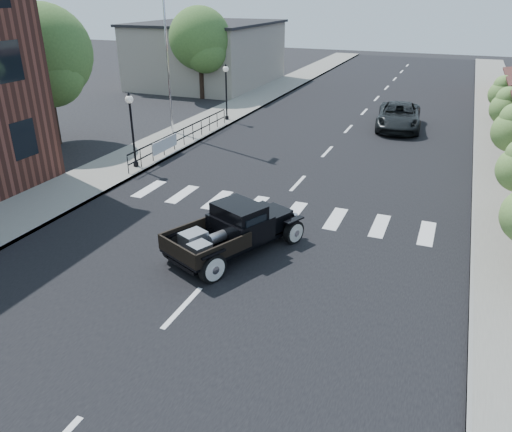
% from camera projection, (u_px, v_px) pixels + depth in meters
% --- Properties ---
extents(ground, '(120.00, 120.00, 0.00)m').
position_uv_depth(ground, '(230.00, 257.00, 15.68)').
color(ground, black).
rests_on(ground, ground).
extents(road, '(14.00, 80.00, 0.02)m').
position_uv_depth(road, '(341.00, 137.00, 28.34)').
color(road, black).
rests_on(road, ground).
extents(road_markings, '(12.00, 60.00, 0.06)m').
position_uv_depth(road_markings, '(317.00, 163.00, 24.12)').
color(road_markings, silver).
rests_on(road_markings, ground).
extents(sidewalk_left, '(3.00, 80.00, 0.15)m').
position_uv_depth(sidewalk_left, '(207.00, 123.00, 31.22)').
color(sidewalk_left, gray).
rests_on(sidewalk_left, ground).
extents(sidewalk_right, '(3.00, 80.00, 0.15)m').
position_uv_depth(sidewalk_right, '(505.00, 153.00, 25.41)').
color(sidewalk_right, gray).
rests_on(sidewalk_right, ground).
extents(low_building_left, '(10.00, 12.00, 5.00)m').
position_uv_depth(low_building_left, '(208.00, 55.00, 43.41)').
color(low_building_left, '#A09786').
rests_on(low_building_left, ground).
extents(railing, '(0.08, 10.00, 1.00)m').
position_uv_depth(railing, '(184.00, 135.00, 26.35)').
color(railing, black).
rests_on(railing, sidewalk_left).
extents(banner, '(0.04, 2.20, 0.60)m').
position_uv_depth(banner, '(165.00, 149.00, 24.72)').
color(banner, silver).
rests_on(banner, sidewalk_left).
extents(lamp_post_b, '(0.36, 0.36, 3.40)m').
position_uv_depth(lamp_post_b, '(132.00, 130.00, 22.58)').
color(lamp_post_b, black).
rests_on(lamp_post_b, sidewalk_left).
extents(lamp_post_c, '(0.36, 0.36, 3.40)m').
position_uv_depth(lamp_post_c, '(226.00, 92.00, 31.02)').
color(lamp_post_c, black).
rests_on(lamp_post_c, sidewalk_left).
extents(flagpole, '(0.12, 0.12, 12.12)m').
position_uv_depth(flagpole, '(165.00, 20.00, 26.39)').
color(flagpole, silver).
rests_on(flagpole, sidewalk_left).
extents(big_tree_near, '(4.90, 4.90, 7.19)m').
position_uv_depth(big_tree_near, '(47.00, 76.00, 25.73)').
color(big_tree_near, '#3D6129').
rests_on(big_tree_near, ground).
extents(big_tree_far, '(4.55, 4.55, 6.68)m').
position_uv_depth(big_tree_far, '(200.00, 53.00, 37.14)').
color(big_tree_far, '#3D6129').
rests_on(big_tree_far, ground).
extents(small_tree_c, '(1.79, 1.79, 2.98)m').
position_uv_depth(small_tree_c, '(511.00, 140.00, 21.97)').
color(small_tree_c, '#577E3A').
rests_on(small_tree_c, sidewalk_right).
extents(small_tree_d, '(1.68, 1.68, 2.79)m').
position_uv_depth(small_tree_d, '(504.00, 115.00, 26.65)').
color(small_tree_d, '#577E3A').
rests_on(small_tree_d, sidewalk_right).
extents(small_tree_e, '(1.63, 1.63, 2.71)m').
position_uv_depth(small_tree_e, '(501.00, 100.00, 30.63)').
color(small_tree_e, '#577E3A').
rests_on(small_tree_e, sidewalk_right).
extents(hotrod_pickup, '(3.94, 5.21, 1.64)m').
position_uv_depth(hotrod_pickup, '(234.00, 229.00, 15.62)').
color(hotrod_pickup, black).
rests_on(hotrod_pickup, ground).
extents(second_car, '(2.99, 5.58, 1.49)m').
position_uv_depth(second_car, '(399.00, 116.00, 29.85)').
color(second_car, black).
rests_on(second_car, ground).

